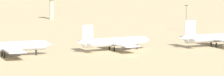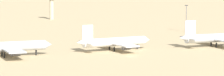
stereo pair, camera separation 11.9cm
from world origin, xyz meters
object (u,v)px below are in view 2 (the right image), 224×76
parked_jet_white_2 (114,42)px  light_pole_mid (186,17)px  parked_jet_white_1 (6,47)px  parked_jet_white_3 (216,38)px  control_tower (52,4)px

parked_jet_white_2 → light_pole_mid: (68.36, 68.97, 5.31)m
parked_jet_white_1 → parked_jet_white_3: 103.21m
parked_jet_white_2 → parked_jet_white_3: 52.32m
control_tower → light_pole_mid: size_ratio=1.19×
parked_jet_white_3 → light_pole_mid: size_ratio=2.46×
parked_jet_white_1 → parked_jet_white_2: (50.83, 4.78, -0.30)m
control_tower → parked_jet_white_3: bearing=-77.3°
parked_jet_white_1 → control_tower: (60.59, 192.82, 7.37)m
parked_jet_white_1 → parked_jet_white_3: parked_jet_white_1 is taller
control_tower → light_pole_mid: bearing=-63.8°
parked_jet_white_3 → parked_jet_white_2: bearing=175.6°
light_pole_mid → parked_jet_white_1: bearing=-148.2°
parked_jet_white_2 → control_tower: size_ratio=1.95×
parked_jet_white_1 → control_tower: 202.25m
light_pole_mid → parked_jet_white_3: bearing=-102.9°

